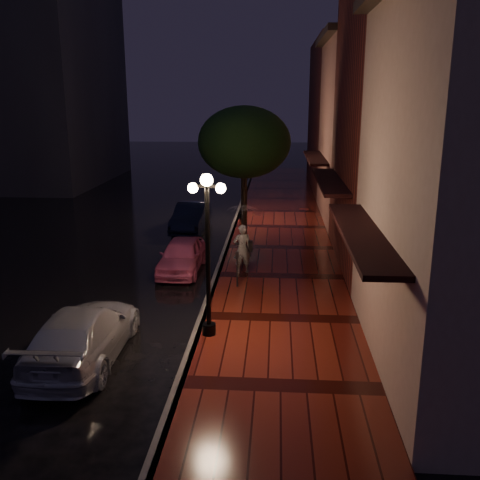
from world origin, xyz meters
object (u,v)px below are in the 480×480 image
at_px(streetlamp_near, 208,246).
at_px(navy_car, 191,217).
at_px(silver_car, 83,334).
at_px(pink_car, 182,255).
at_px(street_tree, 244,144).
at_px(streetlamp_far, 243,172).
at_px(woman_with_umbrella, 242,228).
at_px(parking_meter, 237,266).

relative_size(streetlamp_near, navy_car, 1.06).
xyz_separation_m(navy_car, silver_car, (-0.55, -13.34, 0.01)).
height_order(streetlamp_near, pink_car, streetlamp_near).
relative_size(street_tree, pink_car, 1.59).
height_order(streetlamp_near, streetlamp_far, same).
bearing_deg(woman_with_umbrella, pink_car, -29.86).
bearing_deg(parking_meter, silver_car, -123.81).
distance_m(navy_car, silver_car, 13.35).
distance_m(silver_car, parking_meter, 6.13).
relative_size(street_tree, navy_car, 1.43).
distance_m(streetlamp_near, navy_car, 12.39).
bearing_deg(street_tree, pink_car, -110.54).
height_order(streetlamp_near, woman_with_umbrella, streetlamp_near).
height_order(streetlamp_far, street_tree, street_tree).
relative_size(navy_car, parking_meter, 3.36).
xyz_separation_m(pink_car, navy_car, (-0.65, 6.31, 0.05)).
bearing_deg(street_tree, silver_car, -104.51).
bearing_deg(navy_car, silver_car, -90.38).
bearing_deg(pink_car, woman_with_umbrella, -10.77).
bearing_deg(navy_car, streetlamp_near, -76.80).
relative_size(streetlamp_near, parking_meter, 3.56).
height_order(navy_car, woman_with_umbrella, woman_with_umbrella).
xyz_separation_m(streetlamp_far, woman_with_umbrella, (0.55, -8.78, -0.79)).
height_order(street_tree, navy_car, street_tree).
distance_m(streetlamp_near, pink_car, 6.27).
relative_size(silver_car, woman_with_umbrella, 1.88).
relative_size(streetlamp_far, navy_car, 1.06).
xyz_separation_m(street_tree, woman_with_umbrella, (0.29, -5.78, -2.44)).
bearing_deg(street_tree, streetlamp_near, -91.35).
height_order(silver_car, woman_with_umbrella, woman_with_umbrella).
distance_m(street_tree, pink_car, 6.72).
bearing_deg(silver_car, pink_car, -100.37).
bearing_deg(street_tree, woman_with_umbrella, -87.13).
bearing_deg(silver_car, parking_meter, -124.46).
xyz_separation_m(pink_car, parking_meter, (2.20, -1.93, 0.26)).
bearing_deg(streetlamp_near, pink_car, 106.90).
distance_m(woman_with_umbrella, parking_meter, 1.73).
relative_size(streetlamp_far, parking_meter, 3.56).
distance_m(silver_car, woman_with_umbrella, 7.50).
height_order(pink_car, parking_meter, parking_meter).
distance_m(street_tree, navy_car, 4.56).
bearing_deg(parking_meter, streetlamp_far, 92.66).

